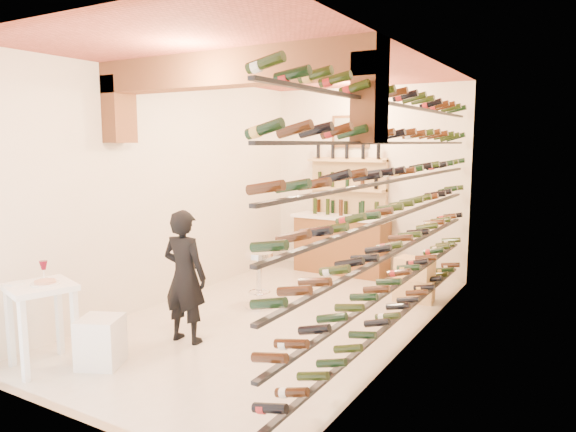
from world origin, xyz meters
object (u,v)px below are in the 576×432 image
Objects in this scene: wine_rack at (393,207)px; white_stool at (101,342)px; crate_lower at (414,289)px; back_counter at (342,243)px; person at (185,276)px; tasting_table at (41,299)px; chrome_barstool at (259,276)px.

white_stool is at bearing -136.81° from wine_rack.
white_stool is 0.91× the size of crate_lower.
crate_lower is at bearing -31.61° from back_counter.
back_counter is 1.92m from crate_lower.
wine_rack is at bearing -152.25° from person.
white_stool is at bearing -95.52° from back_counter.
wine_rack reaches higher than white_stool.
tasting_table reaches higher than chrome_barstool.
crate_lower is at bearing 76.77° from tasting_table.
tasting_table is at bearing -121.44° from crate_lower.
person is (-0.17, -3.85, 0.23)m from back_counter.
person reaches higher than back_counter.
person is at bearing -91.25° from chrome_barstool.
chrome_barstool is at bearing 82.28° from white_stool.
chrome_barstool is (-0.14, -2.39, -0.08)m from back_counter.
wine_rack is 3.76× the size of person.
white_stool is 2.45m from chrome_barstool.
back_counter is at bearing 148.39° from crate_lower.
back_counter is 3.09× the size of crate_lower.
back_counter is at bearing 84.48° from white_stool.
back_counter is at bearing -95.80° from person.
back_counter reaches higher than white_stool.
chrome_barstool is (-1.97, 0.26, -1.10)m from wine_rack.
tasting_table is 0.69× the size of person.
wine_rack is at bearing -7.61° from chrome_barstool.
crate_lower is at bearing -124.98° from person.
person is (0.30, 0.95, 0.51)m from white_stool.
crate_lower is (1.77, 2.87, -0.59)m from person.
crate_lower is at bearing 61.60° from white_stool.
chrome_barstool is (0.79, 2.74, -0.26)m from tasting_table.
person is at bearing 77.30° from tasting_table.
wine_rack is 2.18m from crate_lower.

